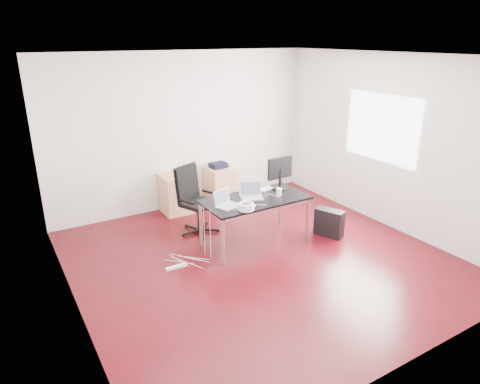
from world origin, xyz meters
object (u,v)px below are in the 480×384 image
pc_tower (329,223)px  filing_cabinet_right (221,185)px  desk (255,202)px  filing_cabinet_left (176,194)px  office_chair (194,196)px

pc_tower → filing_cabinet_right: bearing=86.2°
desk → filing_cabinet_right: size_ratio=2.29×
desk → filing_cabinet_left: 1.87m
filing_cabinet_right → pc_tower: bearing=-70.0°
office_chair → filing_cabinet_left: (0.06, 0.91, -0.26)m
office_chair → pc_tower: bearing=-58.6°
desk → filing_cabinet_left: desk is taller
office_chair → pc_tower: office_chair is taller
filing_cabinet_left → filing_cabinet_right: same height
office_chair → filing_cabinet_left: office_chair is taller
desk → office_chair: 1.05m
desk → filing_cabinet_left: size_ratio=2.29×
office_chair → filing_cabinet_left: size_ratio=1.54×
filing_cabinet_right → pc_tower: size_ratio=1.56×
filing_cabinet_left → pc_tower: filing_cabinet_left is taller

